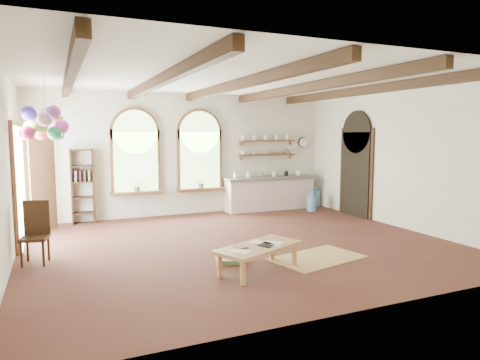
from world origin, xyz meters
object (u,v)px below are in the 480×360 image
side_chair (35,246)px  balloon_cluster (46,124)px  coffee_table (259,249)px  kitchen_counter (270,193)px

side_chair → balloon_cluster: bearing=73.8°
coffee_table → balloon_cluster: balloon_cluster is taller
side_chair → balloon_cluster: (0.24, 0.82, 2.03)m
kitchen_counter → coffee_table: (-2.70, -4.83, -0.11)m
kitchen_counter → balloon_cluster: bearing=-159.3°
balloon_cluster → coffee_table: bearing=-41.7°
coffee_table → balloon_cluster: 4.48m
coffee_table → side_chair: bearing=150.2°
side_chair → balloon_cluster: size_ratio=0.90×
balloon_cluster → kitchen_counter: bearing=20.7°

